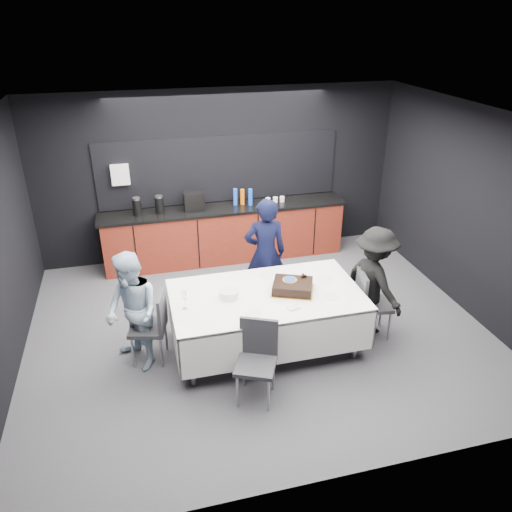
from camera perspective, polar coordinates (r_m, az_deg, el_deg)
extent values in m
plane|color=#49484E|center=(6.83, 0.21, -8.26)|extent=(6.00, 6.00, 0.00)
cube|color=white|center=(5.71, 0.26, 15.44)|extent=(6.00, 5.00, 0.04)
cube|color=black|center=(8.43, -4.13, 9.24)|extent=(6.00, 0.04, 2.80)
cube|color=black|center=(4.11, 9.29, -11.45)|extent=(6.00, 0.04, 2.80)
cube|color=black|center=(7.43, 23.29, 4.67)|extent=(0.04, 5.00, 2.80)
cube|color=#611A0F|center=(8.49, -3.55, 2.53)|extent=(4.00, 0.60, 0.90)
cube|color=black|center=(8.31, -3.64, 5.49)|extent=(4.10, 0.64, 0.04)
cube|color=black|center=(8.38, -4.13, 9.86)|extent=(4.00, 0.03, 1.10)
cube|color=white|center=(8.20, -15.26, 8.97)|extent=(0.28, 0.12, 0.32)
cylinder|color=black|center=(8.13, -13.43, 5.45)|extent=(0.14, 0.14, 0.26)
cylinder|color=black|center=(8.14, -10.97, 5.72)|extent=(0.14, 0.14, 0.26)
cube|color=black|center=(8.18, -7.13, 6.25)|extent=(0.32, 0.24, 0.30)
cylinder|color=blue|center=(8.34, -2.38, 6.77)|extent=(0.07, 0.07, 0.28)
cylinder|color=orange|center=(8.36, -1.57, 6.77)|extent=(0.07, 0.07, 0.26)
cylinder|color=blue|center=(8.32, -0.65, 6.75)|extent=(0.07, 0.07, 0.28)
cylinder|color=white|center=(8.45, 1.37, 6.37)|extent=(0.08, 0.08, 0.09)
cylinder|color=white|center=(8.48, 2.22, 6.44)|extent=(0.08, 0.08, 0.09)
cylinder|color=white|center=(8.52, 3.00, 6.51)|extent=(0.08, 0.08, 0.09)
cylinder|color=#99999E|center=(8.08, -13.54, 6.41)|extent=(0.12, 0.12, 0.03)
cylinder|color=#99999E|center=(8.09, -11.06, 6.68)|extent=(0.12, 0.12, 0.03)
cylinder|color=#99999E|center=(5.75, -7.32, -11.52)|extent=(0.06, 0.06, 0.75)
cylinder|color=#99999E|center=(6.57, -8.53, -6.25)|extent=(0.06, 0.06, 0.75)
cylinder|color=#99999E|center=(6.23, 11.41, -8.54)|extent=(0.06, 0.06, 0.75)
cylinder|color=#99999E|center=(6.99, 7.98, -4.03)|extent=(0.06, 0.06, 0.75)
cube|color=white|center=(6.10, 1.18, -4.48)|extent=(2.32, 1.32, 0.04)
cube|color=white|center=(5.73, 2.92, -10.01)|extent=(2.32, 0.02, 0.55)
cube|color=white|center=(6.77, -0.32, -3.65)|extent=(2.32, 0.02, 0.55)
cube|color=white|center=(6.08, -9.45, -7.96)|extent=(0.02, 1.32, 0.55)
cube|color=white|center=(6.60, 10.87, -5.08)|extent=(0.02, 1.32, 0.55)
cube|color=gold|center=(6.15, 4.19, -3.95)|extent=(0.63, 0.58, 0.01)
cube|color=black|center=(6.12, 4.21, -3.49)|extent=(0.58, 0.53, 0.10)
cube|color=black|center=(6.10, 4.23, -3.02)|extent=(0.58, 0.53, 0.01)
cylinder|color=orange|center=(6.14, 3.88, -2.71)|extent=(0.18, 0.18, 0.00)
cylinder|color=#1648A9|center=(6.13, 3.88, -2.68)|extent=(0.15, 0.15, 0.01)
sphere|color=black|center=(6.24, 5.46, -2.09)|extent=(0.04, 0.04, 0.04)
sphere|color=black|center=(6.21, 5.76, -2.24)|extent=(0.04, 0.04, 0.04)
sphere|color=black|center=(6.20, 5.41, -2.29)|extent=(0.04, 0.04, 0.04)
cylinder|color=white|center=(5.99, -3.11, -4.35)|extent=(0.23, 0.23, 0.10)
cylinder|color=white|center=(5.71, -0.37, -6.57)|extent=(0.19, 0.19, 0.01)
cylinder|color=white|center=(6.46, 7.82, -2.59)|extent=(0.22, 0.22, 0.01)
cylinder|color=white|center=(6.09, 8.55, -4.55)|extent=(0.19, 0.19, 0.01)
cylinder|color=white|center=(6.48, 1.17, -2.21)|extent=(0.19, 0.19, 0.01)
cube|color=white|center=(5.81, 4.31, -5.90)|extent=(0.16, 0.13, 0.02)
cylinder|color=white|center=(5.86, -8.13, -5.95)|extent=(0.06, 0.06, 0.00)
cylinder|color=white|center=(5.82, -8.17, -5.43)|extent=(0.01, 0.01, 0.12)
cylinder|color=white|center=(5.77, -8.24, -4.50)|extent=(0.05, 0.05, 0.10)
cube|color=#2F2F34|center=(6.19, -12.24, -8.02)|extent=(0.51, 0.51, 0.05)
cube|color=#2F2F34|center=(6.02, -10.69, -6.10)|extent=(0.14, 0.42, 0.45)
cylinder|color=#99999E|center=(6.50, -13.25, -8.80)|extent=(0.03, 0.03, 0.44)
cylinder|color=#99999E|center=(6.23, -13.89, -10.60)|extent=(0.03, 0.03, 0.44)
cylinder|color=#99999E|center=(6.43, -10.26, -8.89)|extent=(0.03, 0.03, 0.44)
cylinder|color=#99999E|center=(6.16, -10.76, -10.72)|extent=(0.03, 0.03, 0.44)
cube|color=#2F2F34|center=(6.67, 13.36, -5.41)|extent=(0.48, 0.48, 0.05)
cube|color=#2F2F34|center=(6.49, 11.99, -3.64)|extent=(0.11, 0.42, 0.45)
cylinder|color=#99999E|center=(6.71, 14.97, -7.74)|extent=(0.03, 0.03, 0.44)
cylinder|color=#99999E|center=(6.98, 14.09, -6.19)|extent=(0.03, 0.03, 0.44)
cylinder|color=#99999E|center=(6.61, 12.16, -7.97)|extent=(0.03, 0.03, 0.44)
cylinder|color=#99999E|center=(6.88, 11.39, -6.38)|extent=(0.03, 0.03, 0.44)
cube|color=#2F2F34|center=(5.49, -0.03, -12.41)|extent=(0.56, 0.56, 0.05)
cube|color=#2F2F34|center=(5.49, 0.33, -9.15)|extent=(0.40, 0.21, 0.45)
cylinder|color=#99999E|center=(5.54, -2.15, -15.14)|extent=(0.03, 0.03, 0.44)
cylinder|color=#99999E|center=(5.49, 1.45, -15.57)|extent=(0.03, 0.03, 0.44)
cylinder|color=#99999E|center=(5.79, -1.41, -12.94)|extent=(0.03, 0.03, 0.44)
cylinder|color=#99999E|center=(5.75, 2.00, -13.32)|extent=(0.03, 0.03, 0.44)
imported|color=black|center=(6.98, 1.06, 0.28)|extent=(0.62, 0.43, 1.63)
imported|color=#AAC1D6|center=(5.99, -13.94, -6.25)|extent=(0.83, 0.90, 1.47)
imported|color=black|center=(6.61, 13.30, -2.84)|extent=(0.78, 1.07, 1.48)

